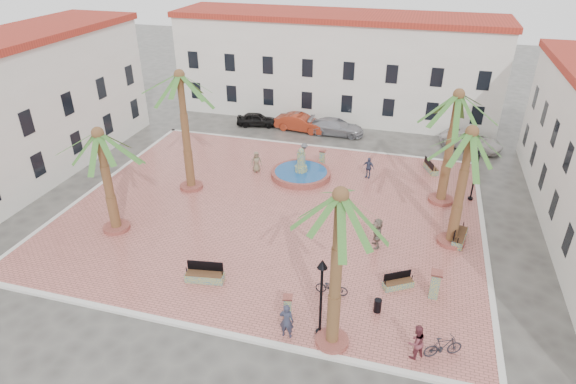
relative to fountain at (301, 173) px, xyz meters
name	(u,v)px	position (x,y,z in m)	size (l,w,h in m)	color
ground	(273,211)	(-0.53, -5.13, -0.46)	(120.00, 120.00, 0.00)	#56544F
plaza	(273,210)	(-0.53, -5.13, -0.38)	(26.00, 22.00, 0.15)	#C26A60
kerb_n	(312,146)	(-0.53, 5.87, -0.38)	(26.30, 0.30, 0.16)	silver
kerb_s	(201,329)	(-0.53, -16.13, -0.38)	(26.30, 0.30, 0.16)	silver
kerb_e	(484,242)	(12.47, -5.13, -0.38)	(0.30, 22.30, 0.16)	silver
kerb_w	(100,185)	(-13.53, -5.13, -0.38)	(0.30, 22.30, 0.16)	silver
building_north	(335,65)	(-0.53, 14.87, 4.31)	(30.40, 7.40, 9.50)	white
building_west	(13,111)	(-19.52, -5.13, 4.56)	(6.40, 24.40, 10.00)	white
fountain	(301,173)	(0.00, 0.00, 0.00)	(4.38, 4.38, 2.26)	#A04B42
palm_nw	(181,88)	(-6.99, -3.81, 6.84)	(5.16, 5.16, 8.38)	#A04B42
palm_sw	(100,147)	(-9.00, -9.93, 5.12)	(5.18, 5.18, 6.59)	#A04B42
palm_s	(340,214)	(5.40, -15.36, 6.34)	(4.79, 4.79, 7.79)	#A04B42
palm_e	(469,147)	(10.53, -5.89, 5.75)	(5.15, 5.15, 7.25)	#A04B42
palm_ne	(457,108)	(9.93, -1.00, 6.19)	(5.25, 5.25, 7.72)	#A04B42
bench_s	(205,276)	(-1.77, -12.98, -0.01)	(2.07, 0.91, 1.05)	gray
bench_se	(398,283)	(7.90, -10.77, -0.07)	(1.60, 1.24, 0.84)	gray
bench_e	(459,237)	(11.00, -5.59, -0.01)	(0.99, 2.08, 1.05)	gray
bench_ne	(431,168)	(9.18, 3.53, -0.05)	(1.17, 1.82, 0.92)	gray
lamppost_s	(322,285)	(4.76, -14.98, 2.48)	(0.45, 0.45, 4.11)	black
lamppost_e	(477,165)	(11.87, -0.20, 2.24)	(0.41, 0.41, 3.77)	black
bollard_se	(288,307)	(3.09, -14.38, 0.34)	(0.53, 0.53, 1.25)	gray
bollard_n	(322,158)	(1.11, 2.24, 0.35)	(0.48, 0.48, 1.28)	gray
bollard_e	(435,284)	(9.63, -11.03, 0.48)	(0.57, 0.57, 1.53)	gray
litter_bin	(378,306)	(7.09, -12.83, 0.04)	(0.36, 0.36, 0.70)	black
cyclist_a	(287,321)	(3.37, -15.53, 0.59)	(0.65, 0.43, 1.79)	#2D2F44
bicycle_a	(332,287)	(4.74, -12.20, 0.12)	(0.57, 1.64, 0.86)	black
cyclist_b	(416,342)	(8.92, -15.17, 0.54)	(0.82, 0.64, 1.69)	brown
bicycle_b	(443,346)	(10.06, -14.80, 0.21)	(0.49, 1.73, 1.04)	black
pedestrian_fountain_a	(256,162)	(-3.40, -0.11, 0.49)	(0.78, 0.51, 1.60)	#77694F
pedestrian_fountain_b	(368,168)	(4.76, 1.21, 0.48)	(0.92, 0.38, 1.57)	#3B4360
pedestrian_north	(304,153)	(-0.38, 2.47, 0.48)	(1.02, 0.59, 1.58)	#535358
pedestrian_east	(377,233)	(6.39, -7.45, 0.61)	(1.70, 0.54, 1.83)	#76695B
car_black	(257,119)	(-6.68, 9.33, 0.17)	(1.47, 3.66, 1.25)	black
car_red	(300,123)	(-2.45, 9.27, 0.30)	(1.61, 4.61, 1.52)	maroon
car_silver	(336,127)	(0.85, 9.22, 0.25)	(1.99, 4.91, 1.42)	#9E9EA6
car_white	(471,141)	(12.30, 9.23, 0.24)	(2.30, 4.98, 1.38)	silver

